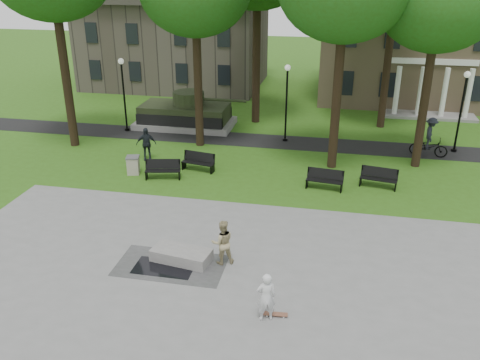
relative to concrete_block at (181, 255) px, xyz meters
The scene contains 22 objects.
ground 2.82m from the concrete_block, 52.99° to the left, with size 120.00×120.00×0.00m, color #2D5413.
plaza 3.24m from the concrete_block, 58.43° to the right, with size 22.00×16.00×0.02m, color gray.
footpath 14.35m from the concrete_block, 83.22° to the left, with size 44.00×2.60×0.01m, color black.
building_right 30.84m from the concrete_block, 67.51° to the left, with size 17.00×12.00×8.60m.
building_left 30.40m from the concrete_block, 107.94° to the left, with size 15.00×10.00×7.20m, color #4C443D.
tree_3 17.37m from the concrete_block, 50.47° to the left, with size 6.00×6.00×11.19m.
lamp_left 16.94m from the concrete_block, 119.73° to the left, with size 0.36×0.36×4.73m.
lamp_mid 14.93m from the concrete_block, 81.43° to the left, with size 0.36×0.36×4.73m.
lamp_right 19.15m from the concrete_block, 50.03° to the left, with size 0.36×0.36×4.73m.
tank_monument 16.94m from the concrete_block, 106.34° to the left, with size 7.45×3.40×2.40m.
puddle 0.81m from the concrete_block, 128.47° to the right, with size 2.20×1.20×0.00m, color black.
concrete_block is the anchor object (origin of this frame).
skateboard 4.64m from the concrete_block, 32.99° to the right, with size 0.78×0.20×0.07m, color brown.
skateboarder 4.57m from the concrete_block, 37.33° to the right, with size 0.61×0.40×1.67m, color silver.
friend_watching 1.69m from the concrete_block, ahead, with size 0.84×0.66×1.74m, color tan.
pedestrian_walker 11.02m from the concrete_block, 117.49° to the left, with size 1.10×0.46×1.87m, color black.
cyclist 17.13m from the concrete_block, 51.91° to the left, with size 2.18×1.28×2.28m.
park_bench_0 8.08m from the concrete_block, 113.90° to the left, with size 1.85×0.89×1.00m.
park_bench_1 8.97m from the concrete_block, 101.56° to the left, with size 1.85×0.86×1.00m.
park_bench_2 9.14m from the concrete_block, 57.33° to the left, with size 1.84×0.74×1.00m.
park_bench_3 11.30m from the concrete_block, 48.18° to the left, with size 1.85×0.84×1.00m.
trash_bin 9.17m from the concrete_block, 123.27° to the left, with size 0.80×0.80×0.96m.
Camera 1 is at (3.66, -17.77, 10.34)m, focal length 38.00 mm.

